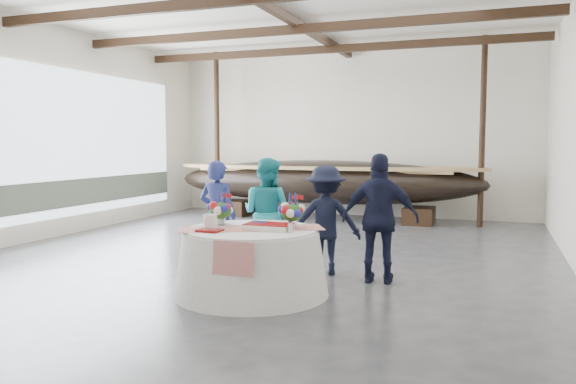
% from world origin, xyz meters
% --- Properties ---
extents(floor, '(10.00, 12.00, 0.01)m').
position_xyz_m(floor, '(0.00, 0.00, 0.00)').
color(floor, '#3D3D42').
rests_on(floor, ground).
extents(wall_back, '(10.00, 0.02, 4.50)m').
position_xyz_m(wall_back, '(0.00, 6.00, 2.25)').
color(wall_back, silver).
rests_on(wall_back, ground).
extents(wall_left, '(0.02, 12.00, 4.50)m').
position_xyz_m(wall_left, '(-5.00, 0.00, 2.25)').
color(wall_left, silver).
rests_on(wall_left, ground).
extents(pavilion_structure, '(9.80, 11.76, 4.50)m').
position_xyz_m(pavilion_structure, '(0.00, 0.83, 4.00)').
color(pavilion_structure, black).
rests_on(pavilion_structure, ground).
extents(open_bay, '(0.03, 7.00, 3.20)m').
position_xyz_m(open_bay, '(-4.95, 1.00, 1.83)').
color(open_bay, silver).
rests_on(open_bay, ground).
extents(longboat_display, '(8.30, 1.66, 1.56)m').
position_xyz_m(longboat_display, '(-0.42, 4.83, 0.99)').
color(longboat_display, black).
rests_on(longboat_display, ground).
extents(banquet_table, '(2.05, 2.05, 0.88)m').
position_xyz_m(banquet_table, '(0.80, -2.53, 0.44)').
color(banquet_table, silver).
rests_on(banquet_table, ground).
extents(tabletop_items, '(1.93, 1.38, 0.40)m').
position_xyz_m(tabletop_items, '(0.75, -2.38, 1.02)').
color(tabletop_items, red).
rests_on(tabletop_items, banquet_table).
extents(guest_woman_blue, '(0.65, 0.45, 1.73)m').
position_xyz_m(guest_woman_blue, '(-0.29, -1.37, 0.87)').
color(guest_woman_blue, navy).
rests_on(guest_woman_blue, ground).
extents(guest_woman_teal, '(0.98, 0.83, 1.77)m').
position_xyz_m(guest_woman_teal, '(0.41, -1.03, 0.88)').
color(guest_woman_teal, teal).
rests_on(guest_woman_teal, ground).
extents(guest_man_left, '(1.21, 0.90, 1.66)m').
position_xyz_m(guest_man_left, '(1.40, -1.08, 0.83)').
color(guest_man_left, black).
rests_on(guest_man_left, ground).
extents(guest_man_right, '(1.13, 0.56, 1.86)m').
position_xyz_m(guest_man_right, '(2.28, -1.33, 0.93)').
color(guest_man_right, black).
rests_on(guest_man_right, ground).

